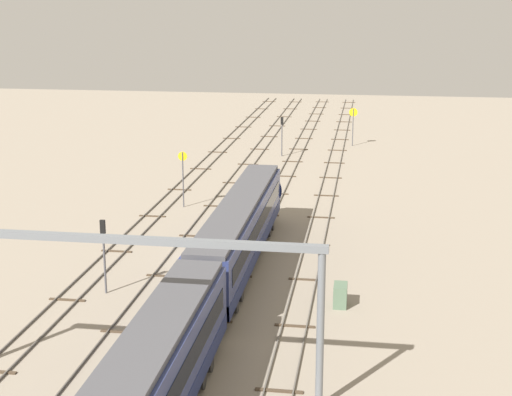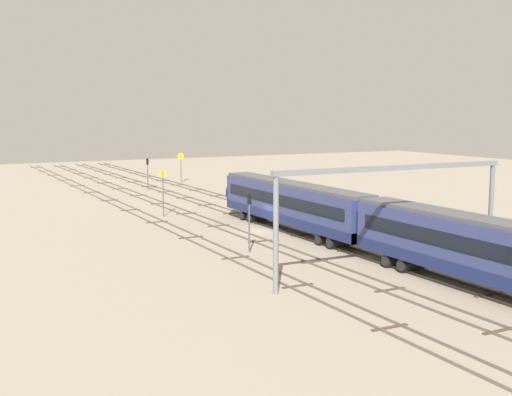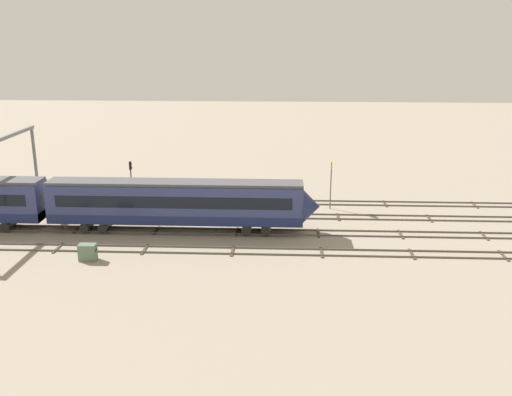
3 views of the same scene
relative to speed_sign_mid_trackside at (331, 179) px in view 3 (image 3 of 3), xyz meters
The scene contains 8 objects.
ground_plane 14.78m from the speed_sign_mid_trackside, 157.82° to the right, with size 201.83×201.83×0.00m, color gray.
track_near_foreground 18.81m from the speed_sign_mid_trackside, 136.05° to the right, with size 185.83×2.40×0.16m.
track_with_train 15.84m from the speed_sign_mid_trackside, 149.32° to the right, with size 185.83×2.40×0.16m.
track_middle 14.04m from the speed_sign_mid_trackside, 167.47° to the right, with size 185.83×2.40×0.16m.
track_second_far 13.87m from the speed_sign_mid_trackside, behind, with size 185.83×2.40×0.16m.
speed_sign_mid_trackside is the anchor object (origin of this frame).
signal_light_trackside_approach 21.52m from the speed_sign_mid_trackside, behind, with size 0.31×0.32×5.00m.
relay_cabinet 26.46m from the speed_sign_mid_trackside, 144.30° to the right, with size 1.45×0.84×1.42m.
Camera 3 is at (8.09, -53.66, 18.56)m, focal length 40.07 mm.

